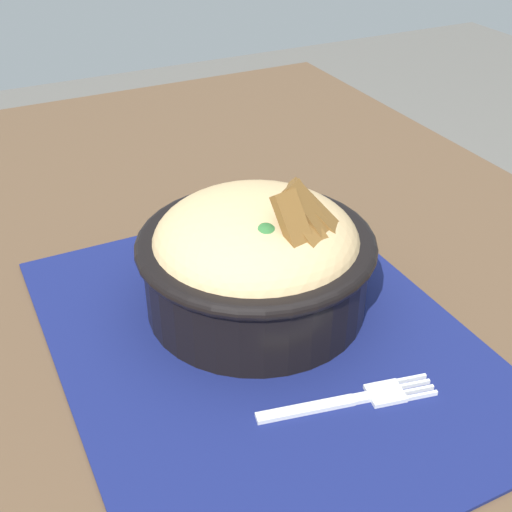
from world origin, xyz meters
TOP-DOWN VIEW (x-y plane):
  - table at (0.00, 0.00)m, footprint 1.32×0.80m
  - placemat at (-0.03, -0.01)m, footprint 0.40×0.32m
  - bowl at (-0.07, 0.01)m, footprint 0.20×0.20m
  - fork at (0.07, 0.02)m, footprint 0.04×0.14m

SIDE VIEW (x-z plane):
  - table at x=0.00m, z-range 0.31..1.04m
  - placemat at x=-0.03m, z-range 0.74..0.74m
  - fork at x=0.07m, z-range 0.74..0.75m
  - bowl at x=-0.07m, z-range 0.73..0.85m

